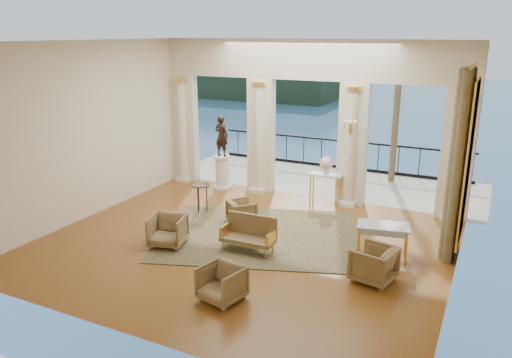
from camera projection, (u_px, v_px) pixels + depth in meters
The scene contains 23 objects.
floor at pixel (243, 244), 11.48m from camera, with size 9.00×9.00×0.00m, color #4A270E.
room_walls at pixel (216, 129), 9.70m from camera, with size 9.00×9.00×9.00m.
arcade at pixel (306, 110), 14.03m from camera, with size 9.00×0.56×4.50m.
terrace at pixel (325, 181), 16.48m from camera, with size 10.00×3.60×0.10m, color #B9AF9D.
balustrade at pixel (340, 157), 17.73m from camera, with size 9.00×0.06×1.03m.
palm_tree at pixel (401, 52), 15.15m from camera, with size 2.00×2.00×4.50m.
headland at pixel (277, 78), 85.25m from camera, with size 22.00×18.00×6.00m, color black.
sea at pixel (457, 117), 64.81m from camera, with size 160.00×160.00×0.00m, color #255B7D.
curtain at pixel (458, 165), 10.38m from camera, with size 0.33×1.40×4.09m.
window_frame at pixel (468, 162), 10.28m from camera, with size 0.04×1.60×3.40m, color gold.
wall_sconce at pixel (350, 128), 13.27m from camera, with size 0.30×0.11×0.33m.
rug at pixel (259, 235), 11.96m from camera, with size 4.69×3.65×0.02m, color #2E351A.
armchair_a at pixel (168, 229), 11.30m from camera, with size 0.76×0.71×0.78m, color #48371B.
armchair_b at pixel (222, 282), 8.98m from camera, with size 0.71×0.66×0.73m, color #48371B.
armchair_c at pixel (374, 262), 9.67m from camera, with size 0.76×0.71×0.78m, color #48371B.
armchair_d at pixel (242, 211), 12.65m from camera, with size 0.64×0.60×0.66m, color #48371B.
settee at pixel (249, 233), 11.07m from camera, with size 1.21×0.54×0.79m.
game_table at pixel (383, 228), 10.62m from camera, with size 1.18×0.80×0.74m.
pedestal at pixel (222, 173), 15.43m from camera, with size 0.56×0.56×1.03m.
statue at pixel (221, 136), 15.10m from camera, with size 0.45×0.30×1.24m, color black.
console_table at pixel (326, 179), 14.00m from camera, with size 0.94×0.46×0.86m.
urn at pixel (326, 164), 13.88m from camera, with size 0.37×0.37×0.49m.
side_table at pixel (201, 189), 13.32m from camera, with size 0.47×0.47×0.77m.
Camera 1 is at (4.93, -9.37, 4.69)m, focal length 35.00 mm.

